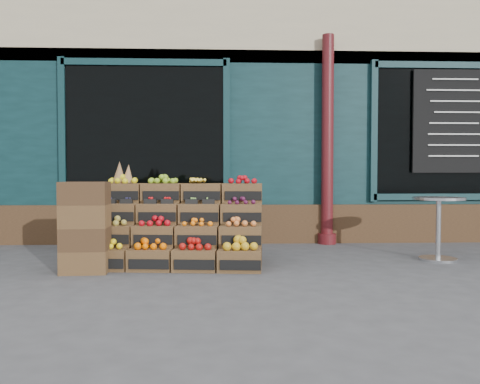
{
  "coord_description": "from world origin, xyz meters",
  "views": [
    {
      "loc": [
        -0.43,
        -5.09,
        1.05
      ],
      "look_at": [
        -0.2,
        0.7,
        0.85
      ],
      "focal_mm": 35.0,
      "sensor_mm": 36.0,
      "label": 1
    }
  ],
  "objects": [
    {
      "name": "shopkeeper",
      "position": [
        -1.94,
        3.0,
        1.02
      ],
      "size": [
        0.88,
        0.74,
        2.04
      ],
      "primitive_type": "imported",
      "rotation": [
        0.0,
        0.0,
        3.55
      ],
      "color": "#165025",
      "rests_on": "ground"
    },
    {
      "name": "shop_facade",
      "position": [
        0.0,
        5.11,
        2.4
      ],
      "size": [
        12.0,
        6.24,
        4.8
      ],
      "color": "#0D2A2D",
      "rests_on": "ground"
    },
    {
      "name": "spare_crates",
      "position": [
        -1.91,
        0.02,
        0.49
      ],
      "size": [
        0.51,
        0.36,
        0.99
      ],
      "rotation": [
        0.0,
        0.0,
        0.04
      ],
      "color": "brown",
      "rests_on": "ground"
    },
    {
      "name": "bistro_table",
      "position": [
        2.26,
        0.59,
        0.49
      ],
      "size": [
        0.62,
        0.62,
        0.79
      ],
      "rotation": [
        0.0,
        0.0,
        0.27
      ],
      "color": "silver",
      "rests_on": "ground"
    },
    {
      "name": "ground",
      "position": [
        0.0,
        0.0,
        0.0
      ],
      "size": [
        60.0,
        60.0,
        0.0
      ],
      "primitive_type": "plane",
      "color": "#3F3F42",
      "rests_on": "ground"
    },
    {
      "name": "crate_display",
      "position": [
        -0.94,
        0.51,
        0.38
      ],
      "size": [
        2.05,
        1.14,
        1.23
      ],
      "rotation": [
        0.0,
        0.0,
        -0.09
      ],
      "color": "brown",
      "rests_on": "ground"
    }
  ]
}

